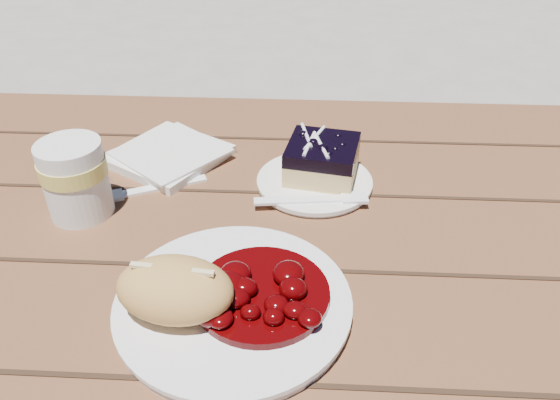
{
  "coord_description": "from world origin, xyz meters",
  "views": [
    {
      "loc": [
        -0.17,
        -0.56,
        1.18
      ],
      "look_at": [
        -0.2,
        -0.02,
        0.81
      ],
      "focal_mm": 35.0,
      "sensor_mm": 36.0,
      "label": 1
    }
  ],
  "objects_px": {
    "main_plate": "(234,305)",
    "second_cup": "(75,179)",
    "picnic_table": "(416,320)",
    "bread_roll": "(175,289)",
    "dessert_plate": "(314,183)",
    "blueberry_cake": "(322,159)"
  },
  "relations": [
    {
      "from": "main_plate",
      "to": "second_cup",
      "type": "height_order",
      "value": "second_cup"
    },
    {
      "from": "second_cup",
      "to": "picnic_table",
      "type": "bearing_deg",
      "value": -2.75
    },
    {
      "from": "bread_roll",
      "to": "dessert_plate",
      "type": "relative_size",
      "value": 0.76
    },
    {
      "from": "main_plate",
      "to": "blueberry_cake",
      "type": "xyz_separation_m",
      "value": [
        0.1,
        0.27,
        0.03
      ]
    },
    {
      "from": "main_plate",
      "to": "bread_roll",
      "type": "distance_m",
      "value": 0.07
    },
    {
      "from": "main_plate",
      "to": "dessert_plate",
      "type": "distance_m",
      "value": 0.26
    },
    {
      "from": "picnic_table",
      "to": "bread_roll",
      "type": "bearing_deg",
      "value": -150.44
    },
    {
      "from": "blueberry_cake",
      "to": "second_cup",
      "type": "height_order",
      "value": "second_cup"
    },
    {
      "from": "picnic_table",
      "to": "bread_roll",
      "type": "height_order",
      "value": "bread_roll"
    },
    {
      "from": "picnic_table",
      "to": "second_cup",
      "type": "bearing_deg",
      "value": 177.25
    },
    {
      "from": "picnic_table",
      "to": "main_plate",
      "type": "relative_size",
      "value": 8.07
    },
    {
      "from": "picnic_table",
      "to": "dessert_plate",
      "type": "height_order",
      "value": "dessert_plate"
    },
    {
      "from": "bread_roll",
      "to": "dessert_plate",
      "type": "distance_m",
      "value": 0.31
    },
    {
      "from": "main_plate",
      "to": "bread_roll",
      "type": "height_order",
      "value": "bread_roll"
    },
    {
      "from": "dessert_plate",
      "to": "second_cup",
      "type": "height_order",
      "value": "second_cup"
    },
    {
      "from": "main_plate",
      "to": "second_cup",
      "type": "xyz_separation_m",
      "value": [
        -0.23,
        0.17,
        0.04
      ]
    },
    {
      "from": "dessert_plate",
      "to": "second_cup",
      "type": "distance_m",
      "value": 0.33
    },
    {
      "from": "picnic_table",
      "to": "blueberry_cake",
      "type": "xyz_separation_m",
      "value": [
        -0.14,
        0.12,
        0.2
      ]
    },
    {
      "from": "main_plate",
      "to": "dessert_plate",
      "type": "bearing_deg",
      "value": 70.9
    },
    {
      "from": "blueberry_cake",
      "to": "second_cup",
      "type": "xyz_separation_m",
      "value": [
        -0.32,
        -0.1,
        0.02
      ]
    },
    {
      "from": "blueberry_cake",
      "to": "second_cup",
      "type": "distance_m",
      "value": 0.34
    },
    {
      "from": "blueberry_cake",
      "to": "bread_roll",
      "type": "bearing_deg",
      "value": -107.64
    }
  ]
}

